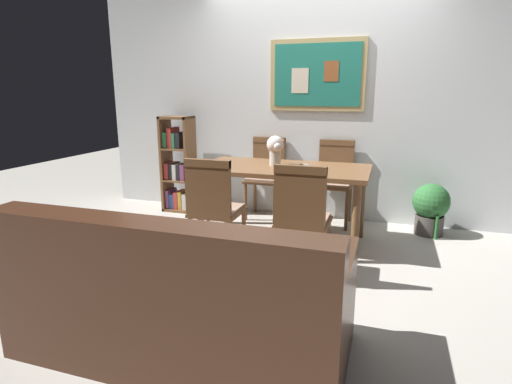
# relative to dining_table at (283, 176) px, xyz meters

# --- Properties ---
(ground_plane) EXTENTS (12.00, 12.00, 0.00)m
(ground_plane) POSITION_rel_dining_table_xyz_m (0.12, -0.36, -0.64)
(ground_plane) COLOR #B7B2A8
(wall_back_with_painting) EXTENTS (5.20, 0.14, 2.60)m
(wall_back_with_painting) POSITION_rel_dining_table_xyz_m (0.12, 0.94, 0.67)
(wall_back_with_painting) COLOR silver
(wall_back_with_painting) RESTS_ON ground_plane
(dining_table) EXTENTS (1.59, 0.83, 0.73)m
(dining_table) POSITION_rel_dining_table_xyz_m (0.00, 0.00, 0.00)
(dining_table) COLOR brown
(dining_table) RESTS_ON ground_plane
(dining_chair_near_left) EXTENTS (0.40, 0.41, 0.91)m
(dining_chair_near_left) POSITION_rel_dining_table_xyz_m (-0.39, -0.74, -0.10)
(dining_chair_near_left) COLOR brown
(dining_chair_near_left) RESTS_ON ground_plane
(dining_chair_far_left) EXTENTS (0.40, 0.41, 0.91)m
(dining_chair_far_left) POSITION_rel_dining_table_xyz_m (-0.39, 0.75, -0.10)
(dining_chair_far_left) COLOR brown
(dining_chair_far_left) RESTS_ON ground_plane
(dining_chair_far_right) EXTENTS (0.40, 0.41, 0.91)m
(dining_chair_far_right) POSITION_rel_dining_table_xyz_m (0.39, 0.73, -0.10)
(dining_chair_far_right) COLOR brown
(dining_chair_far_right) RESTS_ON ground_plane
(dining_chair_near_right) EXTENTS (0.40, 0.41, 0.91)m
(dining_chair_near_right) POSITION_rel_dining_table_xyz_m (0.35, -0.78, -0.10)
(dining_chair_near_right) COLOR brown
(dining_chair_near_right) RESTS_ON ground_plane
(leather_couch) EXTENTS (1.80, 0.84, 0.84)m
(leather_couch) POSITION_rel_dining_table_xyz_m (-0.09, -1.90, -0.33)
(leather_couch) COLOR #472819
(leather_couch) RESTS_ON ground_plane
(bookshelf) EXTENTS (0.36, 0.28, 1.14)m
(bookshelf) POSITION_rel_dining_table_xyz_m (-1.47, 0.64, -0.12)
(bookshelf) COLOR brown
(bookshelf) RESTS_ON ground_plane
(potted_ivy) EXTENTS (0.36, 0.36, 0.57)m
(potted_ivy) POSITION_rel_dining_table_xyz_m (1.38, 0.64, -0.36)
(potted_ivy) COLOR #4C4742
(potted_ivy) RESTS_ON ground_plane
(flower_vase) EXTENTS (0.17, 0.18, 0.28)m
(flower_vase) POSITION_rel_dining_table_xyz_m (-0.09, 0.06, 0.26)
(flower_vase) COLOR beige
(flower_vase) RESTS_ON dining_table
(tv_remote) EXTENTS (0.13, 0.15, 0.02)m
(tv_remote) POSITION_rel_dining_table_xyz_m (0.21, 0.05, 0.11)
(tv_remote) COLOR black
(tv_remote) RESTS_ON dining_table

